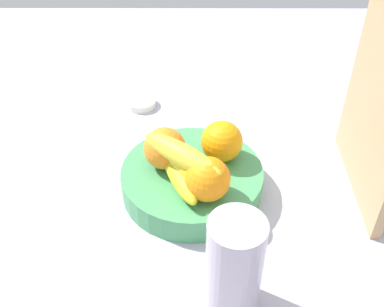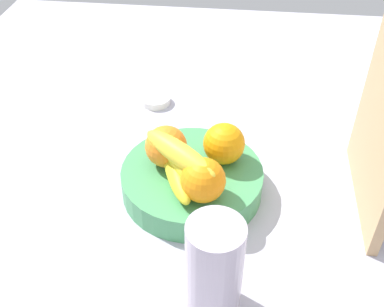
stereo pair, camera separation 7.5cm
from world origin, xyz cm
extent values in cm
cube|color=#AEACBE|center=(0.00, 0.00, -1.50)|extent=(180.00, 140.00, 3.00)
cylinder|color=#46975C|center=(-2.12, 1.75, 2.56)|extent=(26.50, 26.50, 5.12)
sphere|color=orange|center=(-5.80, 7.29, 9.02)|extent=(7.80, 7.80, 7.80)
sphere|color=orange|center=(-3.72, -3.23, 9.02)|extent=(7.80, 7.80, 7.80)
sphere|color=orange|center=(4.56, 4.43, 9.02)|extent=(7.80, 7.80, 7.80)
ellipsoid|color=yellow|center=(0.67, -0.64, 7.12)|extent=(17.36, 9.45, 4.00)
ellipsoid|color=yellow|center=(0.00, -0.33, 9.32)|extent=(16.47, 12.55, 4.00)
ellipsoid|color=yellow|center=(1.07, -0.06, 11.52)|extent=(13.91, 15.65, 4.00)
cube|color=tan|center=(-3.99, 33.60, 18.00)|extent=(28.03, 2.34, 36.00)
cylinder|color=#BAAEC0|center=(22.17, 7.75, 8.63)|extent=(8.16, 8.16, 17.25)
cylinder|color=white|center=(-31.17, -10.54, 0.85)|extent=(7.10, 7.10, 1.70)
camera|label=1|loc=(62.99, 1.94, 62.91)|focal=43.94mm
camera|label=2|loc=(62.54, 9.42, 62.91)|focal=43.94mm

